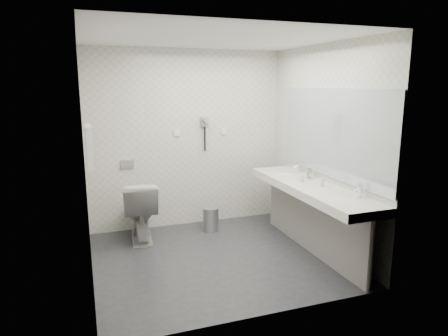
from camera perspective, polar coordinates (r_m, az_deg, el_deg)
name	(u,v)px	position (r m, az deg, el deg)	size (l,w,h in m)	color
floor	(216,258)	(4.92, -1.09, -12.53)	(2.80, 2.80, 0.00)	#28282D
ceiling	(215,38)	(4.51, -1.22, 17.83)	(2.80, 2.80, 0.00)	silver
wall_back	(187,139)	(5.78, -5.22, 4.03)	(2.80, 2.80, 0.00)	beige
wall_front	(265,179)	(3.37, 5.84, -1.58)	(2.80, 2.80, 0.00)	beige
wall_left	(85,162)	(4.33, -19.04, 0.82)	(2.60, 2.60, 0.00)	beige
wall_right	(323,148)	(5.16, 13.79, 2.80)	(2.60, 2.60, 0.00)	beige
vanity_counter	(311,189)	(4.94, 12.13, -2.85)	(0.55, 2.20, 0.10)	silver
vanity_panel	(311,222)	(5.07, 12.16, -7.48)	(0.03, 2.15, 0.75)	gray
vanity_post_near	(370,255)	(4.30, 19.89, -11.49)	(0.06, 0.06, 0.75)	silver
vanity_post_far	(275,199)	(5.95, 7.17, -4.42)	(0.06, 0.06, 0.75)	silver
mirror	(332,133)	(4.96, 15.02, 4.72)	(0.02, 2.20, 1.05)	#B2BCC6
basin_near	(344,200)	(4.41, 16.56, -4.37)	(0.40, 0.31, 0.05)	silver
basin_far	(285,174)	(5.48, 8.60, -0.91)	(0.40, 0.31, 0.05)	silver
faucet_near	(360,190)	(4.50, 18.64, -2.99)	(0.04, 0.04, 0.15)	silver
faucet_far	(298,167)	(5.55, 10.41, 0.15)	(0.04, 0.04, 0.15)	silver
soap_bottle_a	(302,178)	(5.02, 10.92, -1.41)	(0.04, 0.04, 0.10)	beige
soap_bottle_c	(322,181)	(4.86, 13.65, -1.74)	(0.05, 0.05, 0.13)	beige
glass_left	(310,174)	(5.20, 12.01, -0.86)	(0.07, 0.07, 0.12)	silver
glass_right	(309,173)	(5.30, 11.90, -0.66)	(0.06, 0.06, 0.11)	silver
toilet	(140,210)	(5.46, -11.74, -5.83)	(0.45, 0.79, 0.80)	silver
flush_plate	(127,164)	(5.67, -13.47, 0.52)	(0.18, 0.02, 0.12)	#B2B5BA
pedal_bin	(211,220)	(5.72, -1.89, -7.28)	(0.23, 0.23, 0.32)	#B2B5BA
bin_lid	(211,208)	(5.67, -1.91, -5.69)	(0.23, 0.23, 0.01)	#B2B5BA
towel_rail	(87,127)	(4.83, -18.77, 5.52)	(0.02, 0.02, 0.62)	silver
towel_near	(89,148)	(4.72, -18.45, 2.71)	(0.07, 0.24, 0.48)	silver
towel_far	(89,144)	(5.00, -18.53, 3.17)	(0.07, 0.24, 0.48)	silver
dryer_cradle	(204,122)	(5.79, -2.78, 6.56)	(0.10, 0.04, 0.14)	#939398
dryer_barrel	(206,120)	(5.73, -2.58, 6.80)	(0.08, 0.08, 0.14)	#939398
dryer_cord	(205,139)	(5.81, -2.72, 4.09)	(0.02, 0.02, 0.35)	black
switch_plate_a	(177,133)	(5.73, -6.67, 4.93)	(0.09, 0.02, 0.09)	silver
switch_plate_b	(224,131)	(5.92, -0.03, 5.23)	(0.09, 0.02, 0.09)	silver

